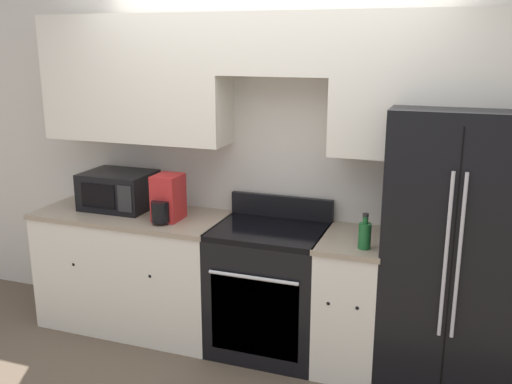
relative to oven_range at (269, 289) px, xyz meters
The scene contains 9 objects.
ground_plane 0.57m from the oven_range, 107.37° to the right, with size 12.00×12.00×0.00m, color brown.
wall_back 1.13m from the oven_range, 110.92° to the left, with size 8.00×0.39×2.60m.
lower_cabinets_left 1.09m from the oven_range, behind, with size 1.44×0.64×0.91m.
lower_cabinets_right 0.59m from the oven_range, ahead, with size 0.43×0.64×0.91m.
oven_range is the anchor object (origin of this frame).
refrigerator 1.27m from the oven_range, ahead, with size 0.82×0.73×1.79m.
microwave 1.38m from the oven_range, behind, with size 0.52×0.41×0.28m.
bottle 0.89m from the oven_range, 14.36° to the right, with size 0.08×0.08×0.23m.
electric_kettle 0.96m from the oven_range, behind, with size 0.18×0.29×0.33m.
Camera 1 is at (1.27, -3.22, 2.15)m, focal length 40.00 mm.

